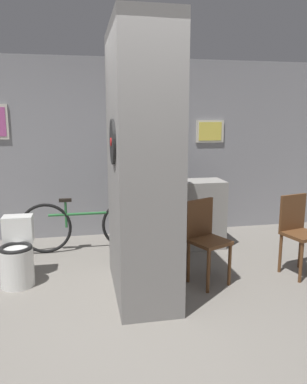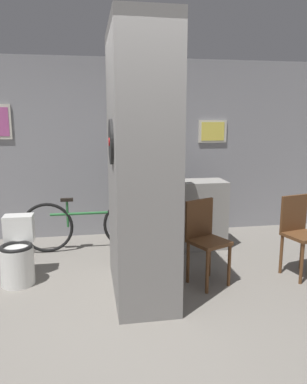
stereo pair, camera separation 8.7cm
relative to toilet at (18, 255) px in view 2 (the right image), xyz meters
The scene contains 9 objects.
ground_plane 1.60m from the toilet, 42.13° to the right, with size 14.00×14.00×0.00m, color slate.
wall_back 2.20m from the toilet, 53.45° to the left, with size 8.00×0.09×2.60m.
pillar_center 1.67m from the toilet, 17.72° to the right, with size 0.60×1.29×2.60m.
counter_shelf 2.10m from the toilet, 21.47° to the left, with size 1.30×0.44×0.92m.
toilet is the anchor object (origin of this frame).
chair_near_pillar 2.02m from the toilet, ahead, with size 0.48×0.48×0.90m.
chair_by_doorway 3.11m from the toilet, ahead, with size 0.44×0.44×0.90m.
bicycle 1.16m from the toilet, 49.39° to the left, with size 1.74×0.42×0.72m.
bottle_tall 2.18m from the toilet, 21.91° to the left, with size 0.07×0.07×0.30m.
Camera 2 is at (-0.38, -2.95, 1.77)m, focal length 35.00 mm.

